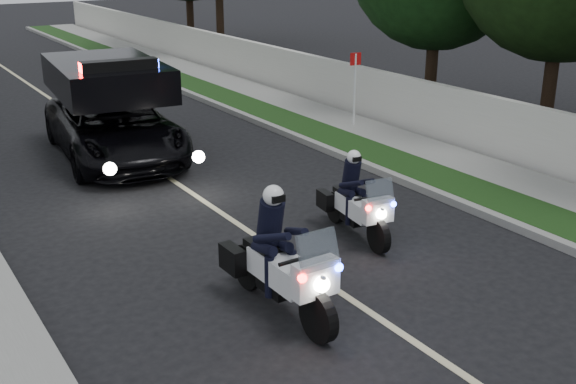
{
  "coord_description": "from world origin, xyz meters",
  "views": [
    {
      "loc": [
        -5.6,
        -4.47,
        4.88
      ],
      "look_at": [
        0.22,
        4.71,
        1.0
      ],
      "focal_mm": 43.65,
      "sensor_mm": 36.0,
      "label": 1
    }
  ],
  "objects": [
    {
      "name": "curb_right",
      "position": [
        4.1,
        10.0,
        0.07
      ],
      "size": [
        0.2,
        60.0,
        0.15
      ],
      "primitive_type": "cube",
      "color": "gray",
      "rests_on": "ground"
    },
    {
      "name": "tree_right_b",
      "position": [
        9.41,
        11.1,
        0.0
      ],
      "size": [
        5.97,
        5.97,
        8.59
      ],
      "primitive_type": null,
      "rotation": [
        0.0,
        0.0,
        -0.17
      ],
      "color": "#143712",
      "rests_on": "ground"
    },
    {
      "name": "police_suv",
      "position": [
        -0.44,
        11.37,
        0.0
      ],
      "size": [
        3.09,
        5.72,
        2.67
      ],
      "primitive_type": "imported",
      "rotation": [
        0.0,
        0.0,
        -0.1
      ],
      "color": "black",
      "rests_on": "ground"
    },
    {
      "name": "tree_right_d",
      "position": [
        9.69,
        25.58,
        0.0
      ],
      "size": [
        9.48,
        9.48,
        12.32
      ],
      "primitive_type": null,
      "rotation": [
        0.0,
        0.0,
        -0.35
      ],
      "color": "#133B14",
      "rests_on": "ground"
    },
    {
      "name": "police_moto_left",
      "position": [
        -1.05,
        2.92,
        0.0
      ],
      "size": [
        0.79,
        2.17,
        1.84
      ],
      "primitive_type": null,
      "rotation": [
        0.0,
        0.0,
        0.02
      ],
      "color": "silver",
      "rests_on": "ground"
    },
    {
      "name": "lane_marking",
      "position": [
        0.0,
        10.0,
        0.0
      ],
      "size": [
        0.12,
        50.0,
        0.01
      ],
      "primitive_type": "cube",
      "color": "#BFB78C",
      "rests_on": "ground"
    },
    {
      "name": "sidewalk_right",
      "position": [
        6.1,
        10.0,
        0.08
      ],
      "size": [
        1.4,
        60.0,
        0.16
      ],
      "primitive_type": "cube",
      "color": "gray",
      "rests_on": "ground"
    },
    {
      "name": "police_moto_right",
      "position": [
        1.49,
        4.5,
        0.0
      ],
      "size": [
        0.88,
        1.89,
        1.55
      ],
      "primitive_type": null,
      "rotation": [
        0.0,
        0.0,
        -0.14
      ],
      "color": "silver",
      "rests_on": "ground"
    },
    {
      "name": "tree_right_e",
      "position": [
        9.6,
        28.7,
        0.0
      ],
      "size": [
        6.74,
        6.74,
        9.87
      ],
      "primitive_type": null,
      "rotation": [
        0.0,
        0.0,
        0.15
      ],
      "color": "black",
      "rests_on": "ground"
    },
    {
      "name": "tree_right_c",
      "position": [
        10.0,
        7.27,
        0.0
      ],
      "size": [
        5.51,
        5.51,
        9.12
      ],
      "primitive_type": null,
      "rotation": [
        0.0,
        0.0,
        0.01
      ],
      "color": "black",
      "rests_on": "ground"
    },
    {
      "name": "grass_verge",
      "position": [
        4.8,
        10.0,
        0.08
      ],
      "size": [
        1.2,
        60.0,
        0.16
      ],
      "primitive_type": "cube",
      "color": "#193814",
      "rests_on": "ground"
    },
    {
      "name": "sign_post",
      "position": [
        6.0,
        10.44,
        0.0
      ],
      "size": [
        0.37,
        0.37,
        2.19
      ],
      "primitive_type": null,
      "rotation": [
        0.0,
        0.0,
        -0.1
      ],
      "color": "#B60F0D",
      "rests_on": "ground"
    },
    {
      "name": "property_wall",
      "position": [
        7.1,
        10.0,
        0.75
      ],
      "size": [
        0.22,
        60.0,
        1.5
      ],
      "primitive_type": "cube",
      "color": "beige",
      "rests_on": "ground"
    }
  ]
}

